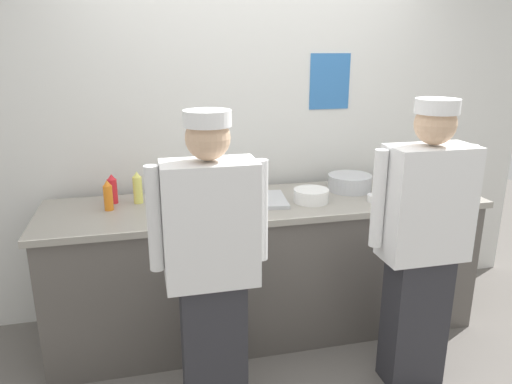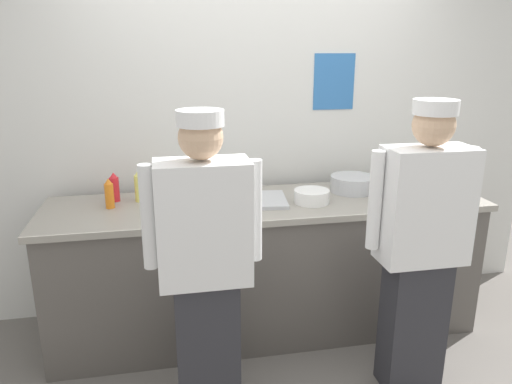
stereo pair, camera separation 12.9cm
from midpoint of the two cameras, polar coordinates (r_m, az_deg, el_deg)
ground_plane at (r=3.21m, az=3.97°, el=-19.20°), size 9.00×9.00×0.00m
wall_back at (r=3.49m, az=0.71°, el=9.08°), size 4.44×0.11×2.84m
prep_counter at (r=3.29m, az=2.40°, el=-8.75°), size 2.83×0.73×0.93m
chef_near_left at (r=2.41m, az=-4.52°, el=-8.42°), size 0.59×0.24×1.61m
chef_center at (r=2.76m, az=20.19°, el=-5.79°), size 0.60×0.24×1.64m
plate_stack_front at (r=3.11m, az=7.78°, el=-0.51°), size 0.23×0.23×0.08m
mixing_bowl_steel at (r=3.40m, az=12.39°, el=0.95°), size 0.30×0.30×0.11m
sheet_tray at (r=3.10m, az=0.36°, el=-0.99°), size 0.51×0.40×0.02m
squeeze_bottle_primary at (r=3.21m, az=-15.28°, el=0.51°), size 0.06×0.06×0.19m
squeeze_bottle_secondary at (r=3.16m, az=-12.51°, el=0.63°), size 0.06×0.06×0.21m
squeeze_bottle_spare at (r=3.08m, az=-15.80°, el=-0.23°), size 0.06×0.06×0.19m
ramekin_green_sauce at (r=3.27m, az=18.57°, el=-0.67°), size 0.08×0.08×0.04m
ramekin_orange_sauce at (r=3.18m, az=15.17°, el=-0.86°), size 0.10×0.10×0.05m
ramekin_yellow_sauce at (r=3.54m, az=17.76°, el=0.71°), size 0.10×0.10×0.05m
deli_cup at (r=2.88m, az=-6.28°, el=-1.68°), size 0.09×0.09×0.10m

